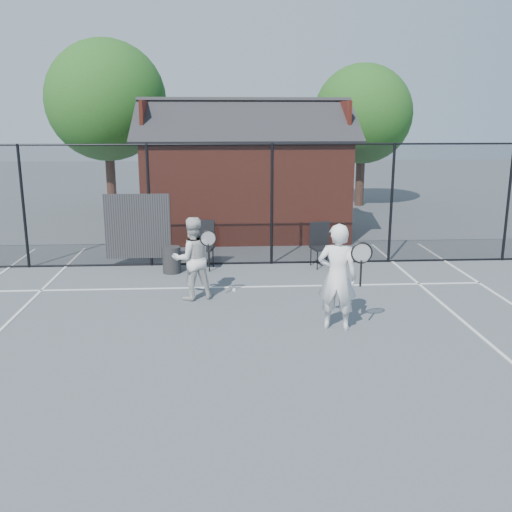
{
  "coord_description": "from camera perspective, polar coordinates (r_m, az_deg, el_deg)",
  "views": [
    {
      "loc": [
        -0.23,
        -8.89,
        3.61
      ],
      "look_at": [
        0.39,
        1.35,
        1.1
      ],
      "focal_mm": 40.0,
      "sensor_mm": 36.0,
      "label": 1
    }
  ],
  "objects": [
    {
      "name": "fence",
      "position": [
        14.06,
        -3.73,
        4.87
      ],
      "size": [
        22.04,
        3.0,
        3.0
      ],
      "color": "black",
      "rests_on": "ground"
    },
    {
      "name": "ground",
      "position": [
        9.6,
        -1.85,
        -8.35
      ],
      "size": [
        80.0,
        80.0,
        0.0
      ],
      "primitive_type": "plane",
      "color": "#4F555A",
      "rests_on": "ground"
    },
    {
      "name": "tree_right",
      "position": [
        24.09,
        10.62,
        13.76
      ],
      "size": [
        3.97,
        3.97,
        5.7
      ],
      "color": "#321E14",
      "rests_on": "ground"
    },
    {
      "name": "chair_left",
      "position": [
        13.84,
        -5.46,
        1.01
      ],
      "size": [
        0.64,
        0.66,
        1.15
      ],
      "primitive_type": "cube",
      "rotation": [
        0.0,
        0.0,
        -0.18
      ],
      "color": "black",
      "rests_on": "ground"
    },
    {
      "name": "player_back",
      "position": [
        11.52,
        -6.39,
        -0.24
      ],
      "size": [
        0.99,
        0.86,
        1.68
      ],
      "color": "silver",
      "rests_on": "ground"
    },
    {
      "name": "court_lines",
      "position": [
        8.39,
        -1.58,
        -11.71
      ],
      "size": [
        11.02,
        18.0,
        0.01
      ],
      "color": "silver",
      "rests_on": "ground"
    },
    {
      "name": "player_front",
      "position": [
        9.89,
        8.15,
        -2.08
      ],
      "size": [
        0.89,
        0.71,
        1.87
      ],
      "color": "silver",
      "rests_on": "ground"
    },
    {
      "name": "tree_left",
      "position": [
        22.81,
        -14.74,
        14.77
      ],
      "size": [
        4.48,
        4.48,
        6.44
      ],
      "color": "#321E14",
      "rests_on": "ground"
    },
    {
      "name": "clubhouse",
      "position": [
        18.02,
        -1.12,
        7.36
      ],
      "size": [
        6.5,
        4.36,
        4.19
      ],
      "color": "maroon",
      "rests_on": "ground"
    },
    {
      "name": "chair_right",
      "position": [
        14.06,
        6.67,
        1.01
      ],
      "size": [
        0.62,
        0.63,
        1.07
      ],
      "primitive_type": "cube",
      "rotation": [
        0.0,
        0.0,
        0.22
      ],
      "color": "black",
      "rests_on": "ground"
    },
    {
      "name": "waste_bin",
      "position": [
        13.65,
        -8.43,
        -0.38
      ],
      "size": [
        0.51,
        0.51,
        0.63
      ],
      "primitive_type": "cylinder",
      "rotation": [
        0.0,
        0.0,
        0.2
      ],
      "color": "#252525",
      "rests_on": "ground"
    }
  ]
}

